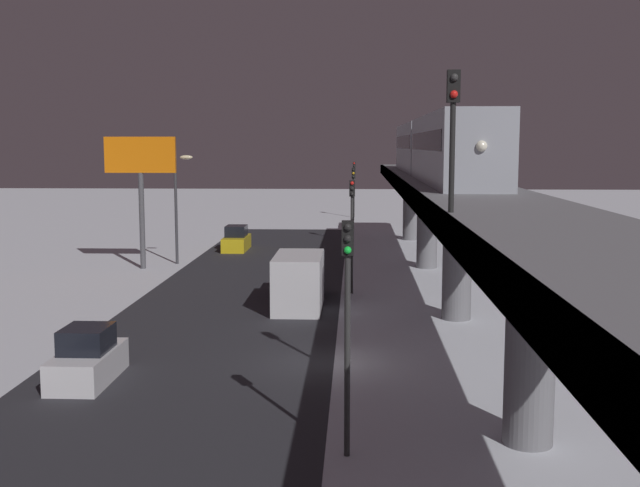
{
  "coord_description": "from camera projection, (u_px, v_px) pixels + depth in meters",
  "views": [
    {
      "loc": [
        -1.56,
        29.65,
        8.38
      ],
      "look_at": [
        0.8,
        -22.45,
        1.83
      ],
      "focal_mm": 44.29,
      "sensor_mm": 36.0,
      "label": 1
    }
  ],
  "objects": [
    {
      "name": "sedan_white",
      "position": [
        87.0,
        359.0,
        28.01
      ],
      "size": [
        1.8,
        4.02,
        1.97
      ],
      "color": "silver",
      "rests_on": "ground_plane"
    },
    {
      "name": "traffic_light_near",
      "position": [
        347.0,
        304.0,
        20.84
      ],
      "size": [
        0.32,
        0.44,
        6.4
      ],
      "color": "#2D2D2D",
      "rests_on": "ground_plane"
    },
    {
      "name": "rail_signal",
      "position": [
        453.0,
        116.0,
        22.18
      ],
      "size": [
        0.36,
        0.41,
        4.0
      ],
      "color": "black",
      "rests_on": "elevated_railway"
    },
    {
      "name": "commercial_billboard",
      "position": [
        141.0,
        168.0,
        52.82
      ],
      "size": [
        4.8,
        0.36,
        8.9
      ],
      "color": "#4C4C51",
      "rests_on": "ground_plane"
    },
    {
      "name": "street_lamp_far",
      "position": [
        179.0,
        196.0,
        55.17
      ],
      "size": [
        1.35,
        0.44,
        7.65
      ],
      "color": "#38383D",
      "rests_on": "ground_plane"
    },
    {
      "name": "traffic_light_far",
      "position": [
        353.0,
        194.0,
        67.47
      ],
      "size": [
        0.32,
        0.44,
        6.4
      ],
      "color": "#2D2D2D",
      "rests_on": "ground_plane"
    },
    {
      "name": "traffic_light_distant",
      "position": [
        354.0,
        181.0,
        90.79
      ],
      "size": [
        0.32,
        0.44,
        6.4
      ],
      "color": "#2D2D2D",
      "rests_on": "ground_plane"
    },
    {
      "name": "elevated_railway",
      "position": [
        483.0,
        219.0,
        29.52
      ],
      "size": [
        5.0,
        96.23,
        6.45
      ],
      "color": "slate",
      "rests_on": "ground_plane"
    },
    {
      "name": "avenue_asphalt",
      "position": [
        193.0,
        361.0,
        30.71
      ],
      "size": [
        11.0,
        96.23,
        0.01
      ],
      "primitive_type": "cube",
      "color": "#28282D",
      "rests_on": "ground_plane"
    },
    {
      "name": "subway_train",
      "position": [
        435.0,
        147.0,
        48.81
      ],
      "size": [
        2.94,
        36.87,
        3.4
      ],
      "color": "#999EA8",
      "rests_on": "elevated_railway"
    },
    {
      "name": "box_truck",
      "position": [
        300.0,
        280.0,
        41.33
      ],
      "size": [
        2.4,
        7.4,
        2.8
      ],
      "color": "black",
      "rests_on": "ground_plane"
    },
    {
      "name": "ground_plane",
      "position": [
        314.0,
        363.0,
        30.5
      ],
      "size": [
        240.0,
        240.0,
        0.0
      ],
      "primitive_type": "plane",
      "color": "silver"
    },
    {
      "name": "sedan_yellow",
      "position": [
        236.0,
        240.0,
        62.91
      ],
      "size": [
        1.8,
        4.36,
        1.97
      ],
      "color": "gold",
      "rests_on": "ground_plane"
    },
    {
      "name": "traffic_light_mid",
      "position": [
        352.0,
        220.0,
        44.16
      ],
      "size": [
        0.32,
        0.44,
        6.4
      ],
      "color": "#2D2D2D",
      "rests_on": "ground_plane"
    }
  ]
}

